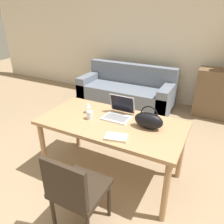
% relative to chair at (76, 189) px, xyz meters
% --- Properties ---
extents(ground_plane, '(14.00, 14.00, 0.00)m').
position_rel_chair_xyz_m(ground_plane, '(0.03, 0.20, -0.49)').
color(ground_plane, '#997F60').
extents(wall_back, '(10.00, 0.06, 2.70)m').
position_rel_chair_xyz_m(wall_back, '(0.03, 3.48, 0.86)').
color(wall_back, beige).
rests_on(wall_back, ground_plane).
extents(dining_table, '(1.60, 0.80, 0.75)m').
position_rel_chair_xyz_m(dining_table, '(-0.07, 0.79, 0.18)').
color(dining_table, '#A87F56').
rests_on(dining_table, ground_plane).
extents(chair, '(0.44, 0.44, 0.85)m').
position_rel_chair_xyz_m(chair, '(0.00, 0.00, 0.00)').
color(chair, '#2D2319').
rests_on(chair, ground_plane).
extents(couch, '(1.93, 0.82, 0.82)m').
position_rel_chair_xyz_m(couch, '(-0.81, 2.88, -0.20)').
color(couch, slate).
rests_on(couch, ground_plane).
extents(laptop, '(0.30, 0.29, 0.23)m').
position_rel_chair_xyz_m(laptop, '(-0.05, 0.95, 0.32)').
color(laptop, silver).
rests_on(laptop, dining_table).
extents(drinking_glass, '(0.07, 0.07, 0.10)m').
position_rel_chair_xyz_m(drinking_glass, '(-0.32, 0.74, 0.31)').
color(drinking_glass, silver).
rests_on(drinking_glass, dining_table).
extents(wine_glass, '(0.07, 0.07, 0.13)m').
position_rel_chair_xyz_m(wine_glass, '(-0.42, 0.87, 0.36)').
color(wine_glass, silver).
rests_on(wine_glass, dining_table).
extents(handbag, '(0.30, 0.14, 0.25)m').
position_rel_chair_xyz_m(handbag, '(0.33, 0.84, 0.35)').
color(handbag, black).
rests_on(handbag, dining_table).
extents(book, '(0.24, 0.18, 0.02)m').
position_rel_chair_xyz_m(book, '(0.13, 0.51, 0.27)').
color(book, beige).
rests_on(book, dining_table).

